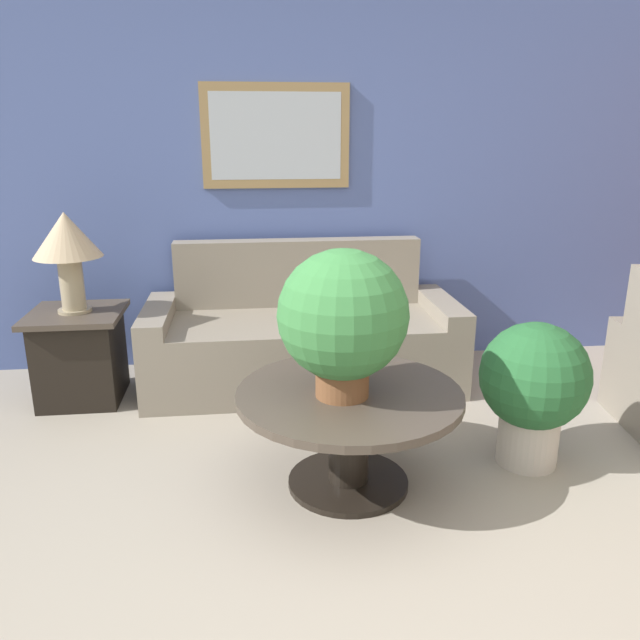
{
  "coord_description": "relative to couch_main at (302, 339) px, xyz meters",
  "views": [
    {
      "loc": [
        -0.5,
        -1.77,
        1.68
      ],
      "look_at": [
        -0.1,
        1.65,
        0.62
      ],
      "focal_mm": 35.0,
      "sensor_mm": 36.0,
      "label": 1
    }
  ],
  "objects": [
    {
      "name": "ground_plane",
      "position": [
        0.15,
        -2.25,
        -0.31
      ],
      "size": [
        20.0,
        20.0,
        0.0
      ],
      "primitive_type": "plane",
      "color": "gray"
    },
    {
      "name": "coffee_table",
      "position": [
        0.1,
        -1.35,
        0.05
      ],
      "size": [
        1.07,
        1.07,
        0.5
      ],
      "color": "black",
      "rests_on": "ground_plane"
    },
    {
      "name": "potted_plant_floor",
      "position": [
        1.07,
        -1.24,
        0.13
      ],
      "size": [
        0.55,
        0.55,
        0.76
      ],
      "color": "beige",
      "rests_on": "ground_plane"
    },
    {
      "name": "side_table",
      "position": [
        -1.43,
        -0.13,
        -0.0
      ],
      "size": [
        0.57,
        0.57,
        0.59
      ],
      "color": "black",
      "rests_on": "ground_plane"
    },
    {
      "name": "table_lamp",
      "position": [
        -1.43,
        -0.13,
        0.72
      ],
      "size": [
        0.41,
        0.41,
        0.62
      ],
      "color": "tan",
      "rests_on": "side_table"
    },
    {
      "name": "potted_plant_on_table",
      "position": [
        0.06,
        -1.39,
        0.57
      ],
      "size": [
        0.59,
        0.59,
        0.69
      ],
      "color": "brown",
      "rests_on": "coffee_table"
    },
    {
      "name": "wall_back",
      "position": [
        0.14,
        0.48,
        1.0
      ],
      "size": [
        7.62,
        0.09,
        2.6
      ],
      "color": "#5166A8",
      "rests_on": "ground_plane"
    },
    {
      "name": "couch_main",
      "position": [
        0.0,
        0.0,
        0.0
      ],
      "size": [
        2.08,
        0.86,
        0.94
      ],
      "color": "gray",
      "rests_on": "ground_plane"
    }
  ]
}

